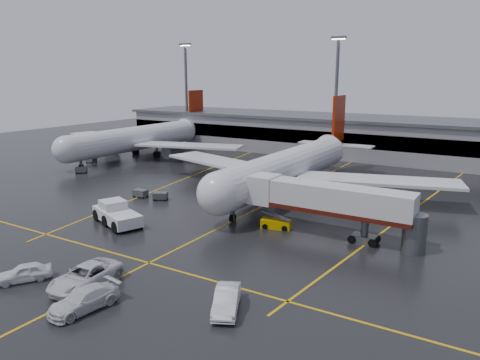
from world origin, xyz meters
The scene contains 22 objects.
ground centered at (0.00, 0.00, 0.00)m, with size 220.00×220.00×0.00m, color black.
apron_line_centre centered at (0.00, 0.00, 0.01)m, with size 0.25×90.00×0.02m, color gold.
apron_line_stop centered at (0.00, -22.00, 0.01)m, with size 60.00×0.25×0.02m, color gold.
apron_line_left centered at (-20.00, 10.00, 0.01)m, with size 0.25×70.00×0.02m, color gold.
apron_line_right centered at (18.00, 10.00, 0.01)m, with size 0.25×70.00×0.02m, color gold.
terminal centered at (0.00, 47.93, 4.32)m, with size 122.00×19.00×8.60m.
light_mast_left centered at (-45.00, 42.00, 14.47)m, with size 3.00×1.20×25.45m.
light_mast_mid centered at (-5.00, 42.00, 14.47)m, with size 3.00×1.20×25.45m.
main_airliner centered at (0.00, 9.70, 4.21)m, with size 48.80×45.60×14.10m.
second_airliner centered at (-42.00, 21.70, 4.21)m, with size 48.80×45.60×14.10m.
jet_bridge centered at (11.87, -6.00, 3.93)m, with size 19.90×3.40×6.05m.
pushback_tractor centered at (-11.54, -15.05, 1.12)m, with size 8.52×5.81×2.82m.
belt_loader centered at (5.72, -6.53, 0.54)m, with size 3.72×2.34×2.19m.
service_van_a centered at (-1.13, -28.53, 0.94)m, with size 3.12×6.77×1.88m, color silver.
service_van_b centered at (1.88, -31.22, 0.82)m, with size 2.29×5.64×1.64m, color silver.
service_van_c centered at (11.23, -25.64, 0.84)m, with size 1.77×5.09×1.68m, color white.
service_van_d centered at (-6.61, -30.55, 0.77)m, with size 1.83×4.55×1.55m, color white.
baggage_cart_a centered at (-14.21, -4.04, 0.63)m, with size 2.37×2.07×1.12m.
baggage_cart_b centered at (-17.77, -4.37, 0.63)m, with size 2.07×1.41×1.12m.
baggage_cart_c centered at (-12.01, 7.35, 0.63)m, with size 2.38×2.12×1.12m.
baggage_cart_d centered at (-45.77, 10.73, 0.63)m, with size 2.03×1.34×1.12m.
baggage_cart_e centered at (-39.14, 2.65, 0.63)m, with size 2.35×2.31×1.12m.
Camera 1 is at (28.58, -52.11, 17.47)m, focal length 34.04 mm.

